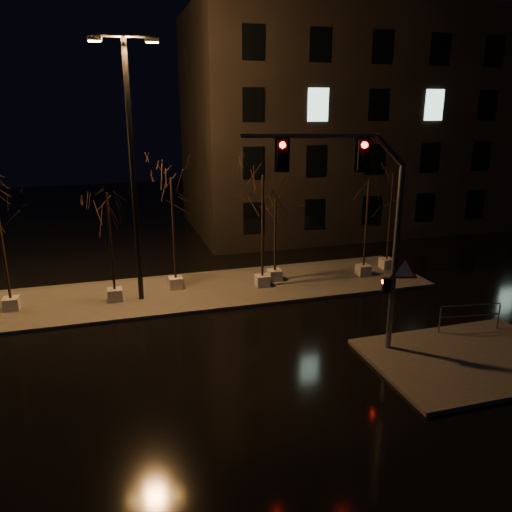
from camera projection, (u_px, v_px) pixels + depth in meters
name	position (u px, v px, depth m)	size (l,w,h in m)	color
ground	(240.00, 345.00, 18.90)	(90.00, 90.00, 0.00)	black
median	(209.00, 290.00, 24.39)	(22.00, 5.00, 0.15)	#46443F
sidewalk_corner	(470.00, 359.00, 17.70)	(7.00, 5.00, 0.15)	#46443F
building	(360.00, 124.00, 37.10)	(25.00, 12.00, 15.00)	black
tree_1	(108.00, 217.00, 21.80)	(1.80, 1.80, 5.11)	beige
tree_2	(172.00, 204.00, 23.24)	(1.80, 1.80, 5.53)	beige
tree_3	(263.00, 201.00, 23.53)	(1.80, 1.80, 5.62)	beige
tree_4	(275.00, 218.00, 24.64)	(1.80, 1.80, 4.29)	beige
tree_5	(368.00, 203.00, 25.25)	(1.80, 1.80, 5.09)	beige
tree_6	(392.00, 195.00, 26.31)	(1.80, 1.80, 5.37)	beige
traffic_signal_mast	(362.00, 213.00, 16.99)	(6.03, 1.98, 7.68)	slate
streetlight_main	(132.00, 156.00, 21.25)	(2.83, 0.61, 11.29)	black
guard_rail_a	(470.00, 314.00, 19.60)	(2.53, 0.40, 1.10)	slate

